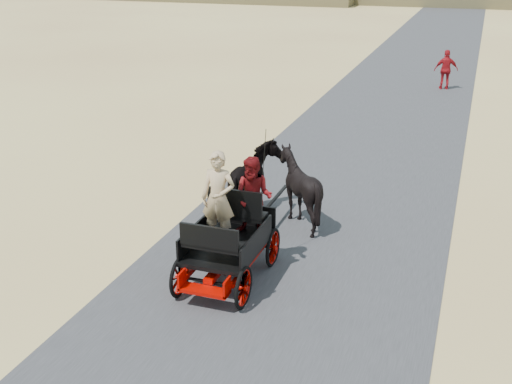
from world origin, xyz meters
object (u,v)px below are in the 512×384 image
(carriage, at_px, (228,261))
(horse_right, at_px, (299,188))
(pedestrian, at_px, (446,70))
(horse_left, at_px, (254,183))

(carriage, relative_size, horse_right, 1.41)
(pedestrian, bearing_deg, carriage, 70.60)
(horse_right, distance_m, pedestrian, 16.31)
(carriage, height_order, pedestrian, pedestrian)
(horse_right, xyz_separation_m, pedestrian, (2.16, 16.16, 0.01))
(horse_left, height_order, horse_right, horse_right)
(horse_left, bearing_deg, pedestrian, -101.39)
(carriage, xyz_separation_m, horse_right, (0.55, 3.00, 0.49))
(horse_left, xyz_separation_m, pedestrian, (3.26, 16.16, 0.02))
(horse_right, bearing_deg, carriage, 79.61)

